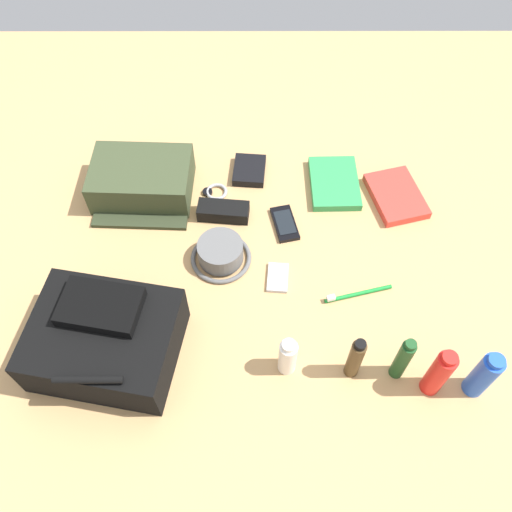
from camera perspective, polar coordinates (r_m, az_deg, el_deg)
ground_plane at (r=1.44m, az=-0.00°, el=-1.15°), size 2.64×2.02×0.02m
backpack at (r=1.29m, az=-15.41°, el=-8.30°), size 0.36×0.31×0.16m
toiletry_pouch at (r=1.57m, az=-11.76°, el=7.70°), size 0.28×0.24×0.10m
bucket_hat at (r=1.41m, az=-3.66°, el=0.28°), size 0.16×0.16×0.06m
deodorant_spray at (r=1.30m, az=22.68°, el=-11.38°), size 0.05×0.05×0.16m
sunscreen_spray at (r=1.26m, az=18.57°, el=-11.50°), size 0.04×0.04×0.17m
shampoo_bottle at (r=1.26m, az=15.10°, el=-10.35°), size 0.03×0.03×0.16m
cologne_bottle at (r=1.24m, az=10.36°, el=-10.47°), size 0.03×0.03×0.15m
toothpaste_tube at (r=1.24m, az=3.38°, el=-10.42°), size 0.04×0.04×0.12m
paperback_novel at (r=1.60m, az=14.44°, el=6.06°), size 0.17×0.21×0.02m
travel_guidebook at (r=1.60m, az=8.21°, el=7.49°), size 0.14×0.19×0.02m
cell_phone at (r=1.50m, az=3.07°, el=3.40°), size 0.08×0.13×0.01m
media_player at (r=1.40m, az=2.33°, el=-2.24°), size 0.06×0.09×0.01m
wristwatch at (r=1.57m, az=-4.21°, el=6.68°), size 0.07×0.06×0.01m
toothbrush at (r=1.39m, az=10.29°, el=-3.95°), size 0.17×0.05×0.02m
wallet at (r=1.61m, az=-0.65°, el=8.92°), size 0.10×0.12×0.02m
sunglasses_case at (r=1.50m, az=-3.38°, el=4.67°), size 0.14×0.07×0.04m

